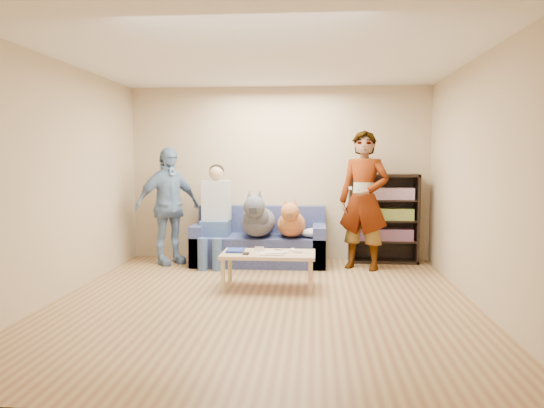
# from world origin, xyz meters

# --- Properties ---
(ground) EXTENTS (5.00, 5.00, 0.00)m
(ground) POSITION_xyz_m (0.00, 0.00, 0.00)
(ground) COLOR #8C5F3B
(ground) RESTS_ON ground
(ceiling) EXTENTS (5.00, 5.00, 0.00)m
(ceiling) POSITION_xyz_m (0.00, 0.00, 2.60)
(ceiling) COLOR white
(ceiling) RESTS_ON ground
(wall_back) EXTENTS (4.50, 0.00, 4.50)m
(wall_back) POSITION_xyz_m (0.00, 2.50, 1.30)
(wall_back) COLOR tan
(wall_back) RESTS_ON ground
(wall_front) EXTENTS (4.50, 0.00, 4.50)m
(wall_front) POSITION_xyz_m (0.00, -2.50, 1.30)
(wall_front) COLOR tan
(wall_front) RESTS_ON ground
(wall_left) EXTENTS (0.00, 5.00, 5.00)m
(wall_left) POSITION_xyz_m (-2.25, 0.00, 1.30)
(wall_left) COLOR tan
(wall_left) RESTS_ON ground
(wall_right) EXTENTS (0.00, 5.00, 5.00)m
(wall_right) POSITION_xyz_m (2.25, 0.00, 1.30)
(wall_right) COLOR tan
(wall_right) RESTS_ON ground
(blanket) EXTENTS (0.36, 0.31, 0.13)m
(blanket) POSITION_xyz_m (0.53, 1.87, 0.49)
(blanket) COLOR #B9BABE
(blanket) RESTS_ON sofa
(person_standing_right) EXTENTS (0.82, 0.69, 1.91)m
(person_standing_right) POSITION_xyz_m (1.22, 1.83, 0.96)
(person_standing_right) COLOR gray
(person_standing_right) RESTS_ON ground
(person_standing_left) EXTENTS (1.01, 0.98, 1.69)m
(person_standing_left) POSITION_xyz_m (-1.58, 1.97, 0.84)
(person_standing_left) COLOR #7D99C8
(person_standing_left) RESTS_ON ground
(held_controller) EXTENTS (0.05, 0.13, 0.03)m
(held_controller) POSITION_xyz_m (1.02, 1.63, 1.13)
(held_controller) COLOR white
(held_controller) RESTS_ON person_standing_right
(notebook_blue) EXTENTS (0.20, 0.26, 0.03)m
(notebook_blue) POSITION_xyz_m (-0.40, 0.70, 0.43)
(notebook_blue) COLOR navy
(notebook_blue) RESTS_ON coffee_table
(papers) EXTENTS (0.26, 0.20, 0.02)m
(papers) POSITION_xyz_m (0.05, 0.55, 0.43)
(papers) COLOR beige
(papers) RESTS_ON coffee_table
(magazine) EXTENTS (0.22, 0.17, 0.01)m
(magazine) POSITION_xyz_m (0.08, 0.57, 0.44)
(magazine) COLOR beige
(magazine) RESTS_ON coffee_table
(camera_silver) EXTENTS (0.11, 0.06, 0.05)m
(camera_silver) POSITION_xyz_m (-0.12, 0.77, 0.45)
(camera_silver) COLOR silver
(camera_silver) RESTS_ON coffee_table
(controller_a) EXTENTS (0.04, 0.13, 0.03)m
(controller_a) POSITION_xyz_m (0.28, 0.75, 0.43)
(controller_a) COLOR white
(controller_a) RESTS_ON coffee_table
(controller_b) EXTENTS (0.09, 0.06, 0.03)m
(controller_b) POSITION_xyz_m (0.36, 0.67, 0.43)
(controller_b) COLOR silver
(controller_b) RESTS_ON coffee_table
(headphone_cup_a) EXTENTS (0.07, 0.07, 0.02)m
(headphone_cup_a) POSITION_xyz_m (0.20, 0.63, 0.43)
(headphone_cup_a) COLOR white
(headphone_cup_a) RESTS_ON coffee_table
(headphone_cup_b) EXTENTS (0.07, 0.07, 0.02)m
(headphone_cup_b) POSITION_xyz_m (0.20, 0.71, 0.43)
(headphone_cup_b) COLOR silver
(headphone_cup_b) RESTS_ON coffee_table
(pen_orange) EXTENTS (0.13, 0.06, 0.01)m
(pen_orange) POSITION_xyz_m (-0.02, 0.49, 0.42)
(pen_orange) COLOR #BF751A
(pen_orange) RESTS_ON coffee_table
(pen_black) EXTENTS (0.13, 0.08, 0.01)m
(pen_black) POSITION_xyz_m (0.12, 0.83, 0.42)
(pen_black) COLOR black
(pen_black) RESTS_ON coffee_table
(wallet) EXTENTS (0.07, 0.12, 0.02)m
(wallet) POSITION_xyz_m (-0.25, 0.53, 0.43)
(wallet) COLOR black
(wallet) RESTS_ON coffee_table
(sofa) EXTENTS (1.90, 0.85, 0.82)m
(sofa) POSITION_xyz_m (-0.25, 2.10, 0.28)
(sofa) COLOR #515B93
(sofa) RESTS_ON ground
(person_seated) EXTENTS (0.40, 0.73, 1.47)m
(person_seated) POSITION_xyz_m (-0.88, 1.97, 0.77)
(person_seated) COLOR #3E6089
(person_seated) RESTS_ON sofa
(dog_gray) EXTENTS (0.48, 1.28, 0.69)m
(dog_gray) POSITION_xyz_m (-0.26, 1.85, 0.67)
(dog_gray) COLOR #51525C
(dog_gray) RESTS_ON sofa
(dog_tan) EXTENTS (0.40, 1.16, 0.58)m
(dog_tan) POSITION_xyz_m (0.22, 1.87, 0.63)
(dog_tan) COLOR #B26236
(dog_tan) RESTS_ON sofa
(coffee_table) EXTENTS (1.10, 0.60, 0.42)m
(coffee_table) POSITION_xyz_m (0.00, 0.65, 0.37)
(coffee_table) COLOR tan
(coffee_table) RESTS_ON ground
(bookshelf) EXTENTS (1.00, 0.34, 1.30)m
(bookshelf) POSITION_xyz_m (1.55, 2.33, 0.68)
(bookshelf) COLOR black
(bookshelf) RESTS_ON ground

